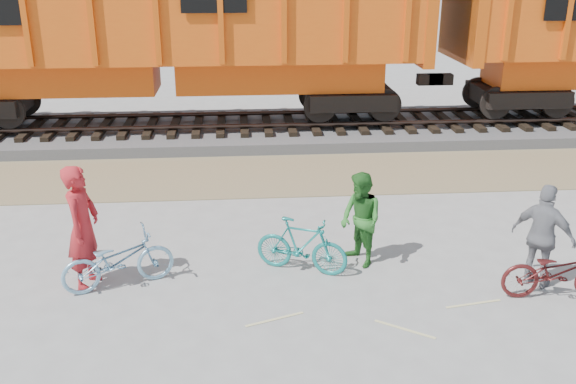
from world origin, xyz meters
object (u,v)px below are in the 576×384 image
object	(u,v)px
bicycle_blue	(118,260)
bicycle_teal	(302,245)
hopper_car_center	(164,29)
bicycle_maroon	(558,272)
person_man	(361,220)
person_solo	(83,227)
person_woman	(543,236)

from	to	relation	value
bicycle_blue	bicycle_teal	distance (m)	2.91
hopper_car_center	bicycle_teal	xyz separation A→B (m)	(2.90, -8.34, -2.54)
bicycle_blue	bicycle_maroon	bearing A→B (deg)	-117.79
bicycle_blue	person_man	size ratio (longest dim) A/B	1.09
hopper_car_center	bicycle_maroon	xyz separation A→B (m)	(6.66, -9.50, -2.57)
hopper_car_center	person_man	distance (m)	9.29
bicycle_blue	person_man	bearing A→B (deg)	-103.29
bicycle_maroon	person_solo	xyz separation A→B (m)	(-7.16, 0.97, 0.55)
bicycle_maroon	bicycle_blue	bearing A→B (deg)	87.41
bicycle_teal	person_solo	distance (m)	3.44
bicycle_teal	person_man	xyz separation A→B (m)	(1.00, 0.20, 0.34)
bicycle_blue	person_woman	xyz separation A→B (m)	(6.56, -0.47, 0.38)
bicycle_teal	bicycle_maroon	size ratio (longest dim) A/B	0.93
hopper_car_center	bicycle_teal	bearing A→B (deg)	-70.86
bicycle_maroon	person_solo	distance (m)	7.25
person_man	person_solo	bearing A→B (deg)	-110.10
person_man	bicycle_blue	bearing A→B (deg)	-108.01
bicycle_maroon	person_man	world-z (taller)	person_man
bicycle_maroon	person_man	size ratio (longest dim) A/B	1.05
person_man	bicycle_teal	bearing A→B (deg)	-103.77
bicycle_teal	person_solo	xyz separation A→B (m)	(-3.40, -0.18, 0.52)
bicycle_teal	person_solo	size ratio (longest dim) A/B	0.78
hopper_car_center	person_woman	xyz separation A→B (m)	(6.56, -9.10, -2.17)
bicycle_maroon	person_solo	world-z (taller)	person_solo
bicycle_blue	person_man	xyz separation A→B (m)	(3.90, 0.48, 0.34)
bicycle_teal	person_man	distance (m)	1.07
hopper_car_center	person_woman	bearing A→B (deg)	-54.20
bicycle_blue	bicycle_teal	xyz separation A→B (m)	(2.90, 0.28, 0.01)
bicycle_teal	person_woman	xyz separation A→B (m)	(3.66, -0.75, 0.37)
bicycle_maroon	hopper_car_center	bearing A→B (deg)	39.89
bicycle_blue	person_solo	size ratio (longest dim) A/B	0.88
bicycle_maroon	person_man	xyz separation A→B (m)	(-2.76, 1.35, 0.36)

